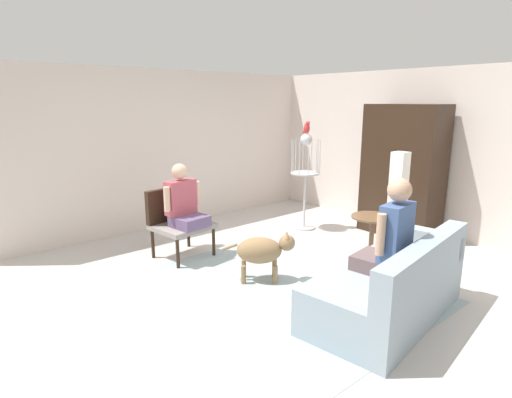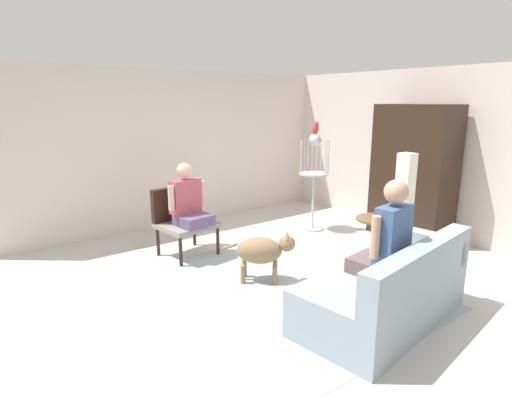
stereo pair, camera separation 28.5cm
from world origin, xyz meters
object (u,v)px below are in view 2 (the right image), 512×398
object	(u,v)px
armchair	(182,216)
bird_cage_stand	(314,175)
parrot	(316,128)
couch	(389,290)
dog	(262,251)
person_on_couch	(387,238)
person_on_armchair	(188,201)
round_end_table	(377,235)
armoire_cabinet	(413,173)
column_lamp	(403,209)

from	to	relation	value
armchair	bird_cage_stand	distance (m)	2.22
bird_cage_stand	parrot	xyz separation A→B (m)	(0.01, 0.00, 0.73)
couch	dog	world-z (taller)	couch
bird_cage_stand	parrot	bearing A→B (deg)	0.00
person_on_couch	parrot	size ratio (longest dim) A/B	4.72
couch	parrot	xyz separation A→B (m)	(-2.49, 1.45, 1.32)
parrot	dog	bearing A→B (deg)	-59.69
person_on_armchair	bird_cage_stand	distance (m)	2.16
bird_cage_stand	person_on_armchair	bearing A→B (deg)	-93.21
armchair	parrot	bearing A→B (deg)	82.38
round_end_table	armoire_cabinet	xyz separation A→B (m)	(-0.39, 1.30, 0.61)
couch	parrot	world-z (taller)	parrot
person_on_armchair	dog	distance (m)	1.30
armchair	column_lamp	size ratio (longest dim) A/B	0.64
bird_cage_stand	armoire_cabinet	distance (m)	1.47
couch	parrot	distance (m)	3.17
person_on_couch	parrot	distance (m)	2.99
couch	column_lamp	world-z (taller)	column_lamp
bird_cage_stand	armoire_cabinet	xyz separation A→B (m)	(1.14, 0.92, 0.10)
person_on_couch	dog	distance (m)	1.49
round_end_table	parrot	xyz separation A→B (m)	(-1.53, 0.38, 1.24)
armchair	person_on_couch	bearing A→B (deg)	13.94
couch	dog	size ratio (longest dim) A/B	2.82
dog	column_lamp	size ratio (longest dim) A/B	0.48
person_on_armchair	round_end_table	distance (m)	2.45
couch	column_lamp	xyz separation A→B (m)	(-0.82, 1.38, 0.39)
couch	person_on_armchair	world-z (taller)	person_on_armchair
armchair	round_end_table	bearing A→B (deg)	44.46
column_lamp	armchair	bearing A→B (deg)	-132.87
armchair	bird_cage_stand	bearing A→B (deg)	82.52
round_end_table	armoire_cabinet	world-z (taller)	armoire_cabinet
armchair	bird_cage_stand	xyz separation A→B (m)	(0.28, 2.17, 0.36)
couch	armchair	size ratio (longest dim) A/B	2.10
armchair	armoire_cabinet	bearing A→B (deg)	65.21
armoire_cabinet	column_lamp	bearing A→B (deg)	-61.84
person_on_couch	dog	bearing A→B (deg)	-164.96
person_on_armchair	armoire_cabinet	xyz separation A→B (m)	(1.26, 3.07, 0.24)
armchair	armoire_cabinet	world-z (taller)	armoire_cabinet
bird_cage_stand	armoire_cabinet	world-z (taller)	armoire_cabinet
parrot	armoire_cabinet	world-z (taller)	armoire_cabinet
column_lamp	armoire_cabinet	xyz separation A→B (m)	(-0.53, 0.98, 0.29)
armchair	bird_cage_stand	world-z (taller)	bird_cage_stand
bird_cage_stand	column_lamp	distance (m)	1.68
person_on_couch	dog	xyz separation A→B (m)	(-1.37, -0.37, -0.44)
armchair	person_on_armchair	bearing A→B (deg)	7.48
person_on_couch	bird_cage_stand	bearing A→B (deg)	148.89
person_on_couch	armoire_cabinet	world-z (taller)	armoire_cabinet
round_end_table	bird_cage_stand	size ratio (longest dim) A/B	0.39
person_on_armchair	parrot	bearing A→B (deg)	86.65
person_on_armchair	couch	bearing A→B (deg)	15.02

